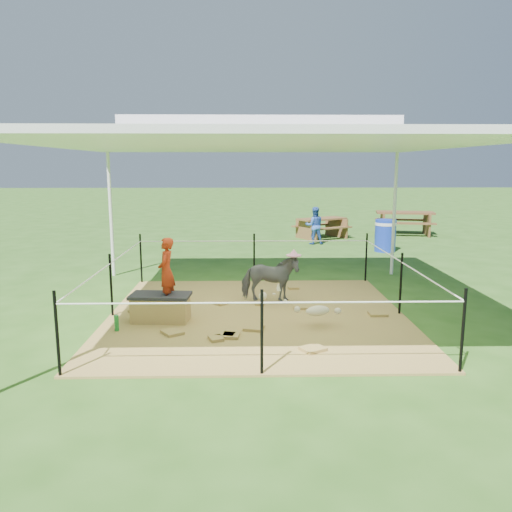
{
  "coord_description": "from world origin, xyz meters",
  "views": [
    {
      "loc": [
        -0.18,
        -7.52,
        2.33
      ],
      "look_at": [
        0.0,
        0.6,
        0.85
      ],
      "focal_mm": 35.0,
      "sensor_mm": 36.0,
      "label": 1
    }
  ],
  "objects_px": {
    "trash_barrel": "(385,236)",
    "picnic_table_far": "(404,223)",
    "foal": "(318,309)",
    "pony": "(270,279)",
    "straw_bale": "(161,309)",
    "distant_person": "(314,226)",
    "woman": "(166,264)",
    "picnic_table_near": "(322,228)",
    "green_bottle": "(117,323)"
  },
  "relations": [
    {
      "from": "green_bottle",
      "to": "trash_barrel",
      "type": "relative_size",
      "value": 0.26
    },
    {
      "from": "pony",
      "to": "foal",
      "type": "xyz_separation_m",
      "value": [
        0.63,
        -1.32,
        -0.14
      ]
    },
    {
      "from": "picnic_table_near",
      "to": "distant_person",
      "type": "relative_size",
      "value": 1.41
    },
    {
      "from": "straw_bale",
      "to": "green_bottle",
      "type": "relative_size",
      "value": 3.6
    },
    {
      "from": "picnic_table_near",
      "to": "green_bottle",
      "type": "bearing_deg",
      "value": -144.62
    },
    {
      "from": "pony",
      "to": "distant_person",
      "type": "bearing_deg",
      "value": -12.49
    },
    {
      "from": "foal",
      "to": "distant_person",
      "type": "relative_size",
      "value": 0.85
    },
    {
      "from": "green_bottle",
      "to": "distant_person",
      "type": "height_order",
      "value": "distant_person"
    },
    {
      "from": "straw_bale",
      "to": "woman",
      "type": "distance_m",
      "value": 0.69
    },
    {
      "from": "woman",
      "to": "picnic_table_near",
      "type": "height_order",
      "value": "woman"
    },
    {
      "from": "pony",
      "to": "trash_barrel",
      "type": "bearing_deg",
      "value": -31.63
    },
    {
      "from": "foal",
      "to": "distant_person",
      "type": "bearing_deg",
      "value": 64.41
    },
    {
      "from": "picnic_table_near",
      "to": "straw_bale",
      "type": "bearing_deg",
      "value": -142.77
    },
    {
      "from": "green_bottle",
      "to": "picnic_table_near",
      "type": "height_order",
      "value": "picnic_table_near"
    },
    {
      "from": "trash_barrel",
      "to": "distant_person",
      "type": "distance_m",
      "value": 2.2
    },
    {
      "from": "straw_bale",
      "to": "picnic_table_near",
      "type": "relative_size",
      "value": 0.53
    },
    {
      "from": "straw_bale",
      "to": "trash_barrel",
      "type": "bearing_deg",
      "value": 50.46
    },
    {
      "from": "trash_barrel",
      "to": "picnic_table_far",
      "type": "bearing_deg",
      "value": 64.51
    },
    {
      "from": "pony",
      "to": "foal",
      "type": "bearing_deg",
      "value": -152.84
    },
    {
      "from": "trash_barrel",
      "to": "distant_person",
      "type": "relative_size",
      "value": 0.78
    },
    {
      "from": "straw_bale",
      "to": "pony",
      "type": "height_order",
      "value": "pony"
    },
    {
      "from": "picnic_table_far",
      "to": "woman",
      "type": "bearing_deg",
      "value": -113.4
    },
    {
      "from": "foal",
      "to": "picnic_table_near",
      "type": "height_order",
      "value": "picnic_table_near"
    },
    {
      "from": "woman",
      "to": "trash_barrel",
      "type": "height_order",
      "value": "woman"
    },
    {
      "from": "picnic_table_far",
      "to": "green_bottle",
      "type": "bearing_deg",
      "value": -114.69
    },
    {
      "from": "picnic_table_near",
      "to": "distant_person",
      "type": "bearing_deg",
      "value": -137.86
    },
    {
      "from": "green_bottle",
      "to": "picnic_table_far",
      "type": "bearing_deg",
      "value": 53.99
    },
    {
      "from": "woman",
      "to": "picnic_table_far",
      "type": "distance_m",
      "value": 11.58
    },
    {
      "from": "straw_bale",
      "to": "picnic_table_near",
      "type": "bearing_deg",
      "value": 66.76
    },
    {
      "from": "picnic_table_far",
      "to": "pony",
      "type": "bearing_deg",
      "value": -109.17
    },
    {
      "from": "straw_bale",
      "to": "pony",
      "type": "relative_size",
      "value": 0.86
    },
    {
      "from": "trash_barrel",
      "to": "picnic_table_near",
      "type": "distance_m",
      "value": 2.89
    },
    {
      "from": "pony",
      "to": "distant_person",
      "type": "distance_m",
      "value": 6.7
    },
    {
      "from": "trash_barrel",
      "to": "distant_person",
      "type": "xyz_separation_m",
      "value": [
        -1.76,
        1.32,
        0.12
      ]
    },
    {
      "from": "foal",
      "to": "trash_barrel",
      "type": "xyz_separation_m",
      "value": [
        2.79,
        6.5,
        0.14
      ]
    },
    {
      "from": "picnic_table_far",
      "to": "distant_person",
      "type": "xyz_separation_m",
      "value": [
        -3.35,
        -2.02,
        0.17
      ]
    },
    {
      "from": "pony",
      "to": "straw_bale",
      "type": "bearing_deg",
      "value": 122.73
    },
    {
      "from": "green_bottle",
      "to": "foal",
      "type": "xyz_separation_m",
      "value": [
        2.86,
        0.13,
        0.15
      ]
    },
    {
      "from": "green_bottle",
      "to": "pony",
      "type": "bearing_deg",
      "value": 33.13
    },
    {
      "from": "green_bottle",
      "to": "trash_barrel",
      "type": "bearing_deg",
      "value": 49.55
    },
    {
      "from": "woman",
      "to": "picnic_table_near",
      "type": "bearing_deg",
      "value": 162.26
    },
    {
      "from": "foal",
      "to": "woman",
      "type": "bearing_deg",
      "value": 153.79
    },
    {
      "from": "trash_barrel",
      "to": "picnic_table_near",
      "type": "height_order",
      "value": "trash_barrel"
    },
    {
      "from": "foal",
      "to": "distant_person",
      "type": "xyz_separation_m",
      "value": [
        1.03,
        7.81,
        0.26
      ]
    },
    {
      "from": "trash_barrel",
      "to": "picnic_table_far",
      "type": "distance_m",
      "value": 3.69
    },
    {
      "from": "straw_bale",
      "to": "foal",
      "type": "distance_m",
      "value": 2.33
    },
    {
      "from": "distant_person",
      "to": "picnic_table_near",
      "type": "bearing_deg",
      "value": -109.71
    },
    {
      "from": "straw_bale",
      "to": "trash_barrel",
      "type": "height_order",
      "value": "trash_barrel"
    },
    {
      "from": "trash_barrel",
      "to": "distant_person",
      "type": "height_order",
      "value": "distant_person"
    },
    {
      "from": "green_bottle",
      "to": "distant_person",
      "type": "xyz_separation_m",
      "value": [
        3.89,
        7.94,
        0.41
      ]
    }
  ]
}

